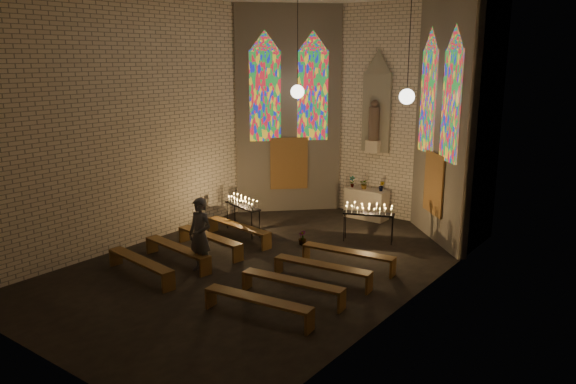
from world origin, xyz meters
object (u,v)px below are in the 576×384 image
object	(u,v)px
altar	(367,204)
votive_stand_right	(369,211)
visitor	(200,235)
aisle_flower_pot	(302,238)
votive_stand_left	(243,203)

from	to	relation	value
altar	votive_stand_right	size ratio (longest dim) A/B	0.93
altar	visitor	size ratio (longest dim) A/B	0.73
altar	votive_stand_right	distance (m)	2.53
aisle_flower_pot	votive_stand_right	size ratio (longest dim) A/B	0.28
aisle_flower_pot	visitor	distance (m)	3.40
aisle_flower_pot	votive_stand_left	xyz separation A→B (m)	(-2.11, -0.18, 0.73)
altar	votive_stand_right	xyz separation A→B (m)	(1.26, -2.15, 0.43)
votive_stand_left	votive_stand_right	bearing A→B (deg)	40.42
aisle_flower_pot	votive_stand_left	distance (m)	2.24
votive_stand_right	altar	bearing A→B (deg)	98.34
aisle_flower_pot	visitor	size ratio (longest dim) A/B	0.22
altar	votive_stand_left	distance (m)	4.36
votive_stand_left	visitor	bearing A→B (deg)	-51.16
altar	votive_stand_left	world-z (taller)	votive_stand_left
altar	votive_stand_right	world-z (taller)	votive_stand_right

